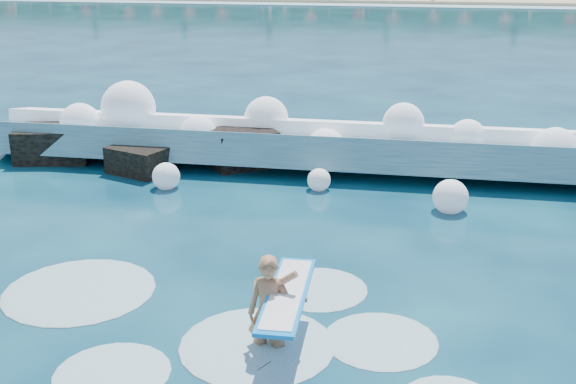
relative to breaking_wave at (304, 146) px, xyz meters
name	(u,v)px	position (x,y,z in m)	size (l,w,h in m)	color
ground	(194,278)	(-0.89, -7.92, -0.56)	(200.00, 200.00, 0.00)	#082640
wet_band	(385,5)	(-0.89, 59.08, -0.52)	(140.00, 5.00, 0.08)	silver
breaking_wave	(304,146)	(0.00, 0.00, 0.00)	(18.72, 2.89, 1.61)	teal
rock_cluster	(138,151)	(-4.83, -0.77, -0.17)	(8.06, 3.16, 1.25)	black
surfer_with_board	(273,309)	(1.15, -10.15, 0.15)	(0.98, 3.03, 1.92)	#AA744F
wave_spray	(268,129)	(-1.06, -0.09, 0.49)	(15.05, 4.92, 2.31)	white
surf_foam	(202,321)	(-0.25, -9.50, -0.56)	(8.94, 5.23, 0.14)	silver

